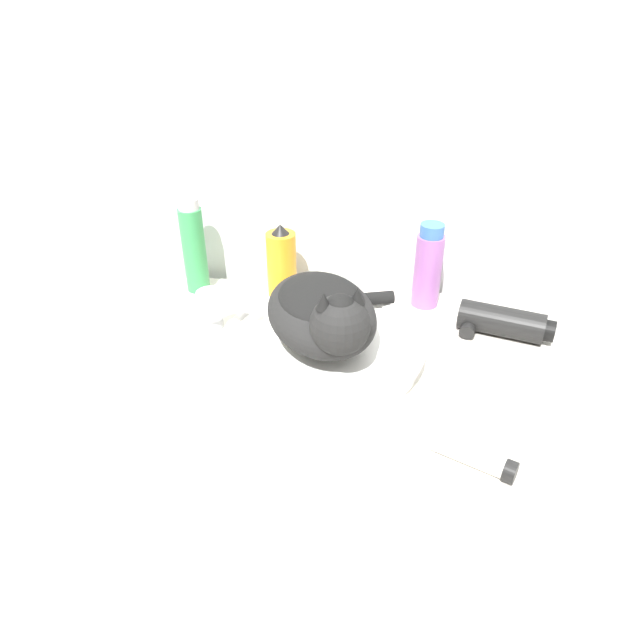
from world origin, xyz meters
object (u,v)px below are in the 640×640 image
at_px(mouthwash_bottle, 428,267).
at_px(spray_bottle_trigger, 282,263).
at_px(cream_tube, 475,457).
at_px(hair_dryer, 500,322).
at_px(cat, 324,312).
at_px(shampoo_bottle_tall, 194,247).
at_px(faucet, 215,311).

relative_size(mouthwash_bottle, spray_bottle_trigger, 1.10).
height_order(cream_tube, hair_dryer, hair_dryer).
height_order(cat, mouthwash_bottle, cat).
height_order(mouthwash_bottle, shampoo_bottle_tall, shampoo_bottle_tall).
relative_size(faucet, hair_dryer, 0.63).
height_order(cat, hair_dryer, cat).
bearing_deg(cream_tube, spray_bottle_trigger, 128.93).
xyz_separation_m(shampoo_bottle_tall, spray_bottle_trigger, (0.21, 0.00, -0.03)).
bearing_deg(shampoo_bottle_tall, hair_dryer, -8.78).
relative_size(faucet, shampoo_bottle_tall, 0.56).
distance_m(faucet, spray_bottle_trigger, 0.22).
xyz_separation_m(cat, shampoo_bottle_tall, (-0.34, 0.25, -0.01)).
xyz_separation_m(faucet, hair_dryer, (0.58, 0.09, -0.03)).
bearing_deg(hair_dryer, cream_tube, -87.01).
relative_size(mouthwash_bottle, cream_tube, 1.45).
relative_size(spray_bottle_trigger, cream_tube, 1.31).
distance_m(cat, cream_tube, 0.37).
xyz_separation_m(shampoo_bottle_tall, cream_tube, (0.60, -0.49, -0.09)).
height_order(faucet, cream_tube, faucet).
bearing_deg(spray_bottle_trigger, mouthwash_bottle, 0.00).
bearing_deg(spray_bottle_trigger, cream_tube, -51.07).
height_order(cat, faucet, cat).
bearing_deg(mouthwash_bottle, cat, -128.02).
distance_m(mouthwash_bottle, spray_bottle_trigger, 0.33).
height_order(cat, spray_bottle_trigger, cat).
distance_m(cat, faucet, 0.25).
relative_size(faucet, cream_tube, 0.94).
relative_size(cat, spray_bottle_trigger, 1.89).
relative_size(spray_bottle_trigger, hair_dryer, 0.88).
bearing_deg(hair_dryer, mouthwash_bottle, 160.24).
distance_m(cat, mouthwash_bottle, 0.32).
distance_m(spray_bottle_trigger, cream_tube, 0.64).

